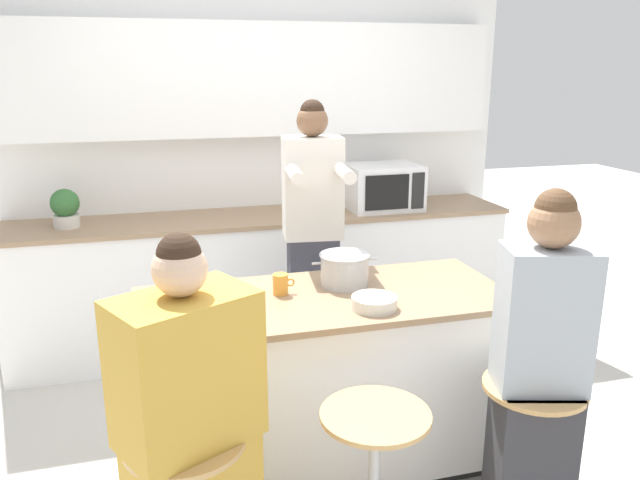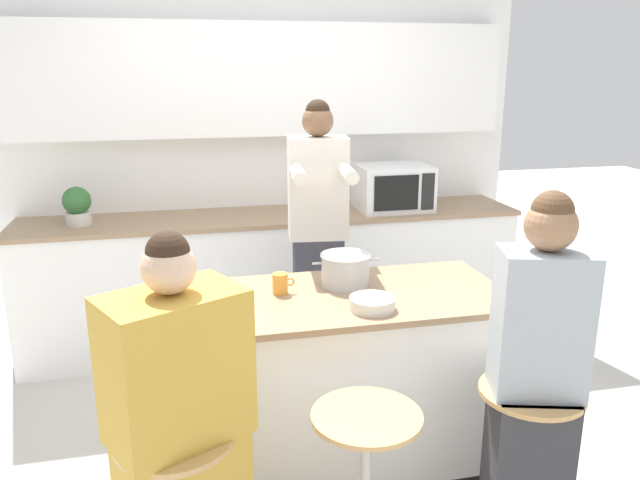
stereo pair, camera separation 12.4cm
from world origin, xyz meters
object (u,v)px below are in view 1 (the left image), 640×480
object	(u,v)px
person_wrapped_blanket	(191,443)
microwave	(383,187)
coffee_cup_near	(281,284)
person_cooking	(313,253)
banana_bunch	(167,316)
fruit_bowl	(374,303)
cooking_pot	(344,269)
potted_plant	(65,208)
kitchen_island	(324,381)
person_seated_near	(537,384)
bar_stool_center	(374,478)
bar_stool_rightmost	(529,446)

from	to	relation	value
person_wrapped_blanket	microwave	bearing A→B (deg)	27.93
person_wrapped_blanket	microwave	world-z (taller)	person_wrapped_blanket
microwave	coffee_cup_near	bearing A→B (deg)	-126.87
person_cooking	microwave	bearing A→B (deg)	53.26
coffee_cup_near	banana_bunch	bearing A→B (deg)	-159.54
fruit_bowl	microwave	bearing A→B (deg)	67.87
cooking_pot	potted_plant	size ratio (longest dim) A/B	1.35
fruit_bowl	potted_plant	size ratio (longest dim) A/B	0.82
banana_bunch	coffee_cup_near	bearing A→B (deg)	20.46
kitchen_island	banana_bunch	bearing A→B (deg)	-170.69
microwave	potted_plant	xyz separation A→B (m)	(-2.11, 0.03, -0.03)
person_seated_near	banana_bunch	xyz separation A→B (m)	(-1.40, 0.56, 0.22)
bar_stool_center	potted_plant	bearing A→B (deg)	120.07
cooking_pot	microwave	xyz separation A→B (m)	(0.71, 1.33, 0.13)
bar_stool_center	banana_bunch	distance (m)	1.05
person_cooking	person_seated_near	distance (m)	1.51
person_wrapped_blanket	banana_bunch	bearing A→B (deg)	67.55
kitchen_island	coffee_cup_near	distance (m)	0.53
cooking_pot	fruit_bowl	xyz separation A→B (m)	(0.03, -0.33, -0.05)
bar_stool_center	microwave	size ratio (longest dim) A/B	1.36
kitchen_island	cooking_pot	xyz separation A→B (m)	(0.14, 0.12, 0.52)
bar_stool_rightmost	potted_plant	distance (m)	2.98
person_seated_near	microwave	xyz separation A→B (m)	(0.15, 2.13, 0.40)
coffee_cup_near	banana_bunch	world-z (taller)	coffee_cup_near
fruit_bowl	person_cooking	bearing A→B (deg)	92.09
kitchen_island	person_cooking	xyz separation A→B (m)	(0.14, 0.71, 0.42)
fruit_bowl	potted_plant	distance (m)	2.22
bar_stool_center	person_cooking	xyz separation A→B (m)	(0.14, 1.41, 0.47)
coffee_cup_near	bar_stool_rightmost	bearing A→B (deg)	-40.32
bar_stool_center	cooking_pot	bearing A→B (deg)	80.46
person_wrapped_blanket	cooking_pot	distance (m)	1.18
person_cooking	fruit_bowl	xyz separation A→B (m)	(0.03, -0.92, 0.04)
bar_stool_rightmost	microwave	bearing A→B (deg)	85.83
person_seated_near	coffee_cup_near	bearing A→B (deg)	155.22
cooking_pot	fruit_bowl	world-z (taller)	cooking_pot
bar_stool_center	bar_stool_rightmost	bearing A→B (deg)	2.00
kitchen_island	microwave	bearing A→B (deg)	59.88
bar_stool_rightmost	coffee_cup_near	world-z (taller)	coffee_cup_near
microwave	potted_plant	distance (m)	2.11
kitchen_island	bar_stool_rightmost	xyz separation A→B (m)	(0.69, -0.67, -0.05)
person_seated_near	microwave	world-z (taller)	person_seated_near
bar_stool_rightmost	microwave	distance (m)	2.24
coffee_cup_near	banana_bunch	size ratio (longest dim) A/B	0.56
potted_plant	person_cooking	bearing A→B (deg)	-28.90
person_seated_near	banana_bunch	distance (m)	1.53
coffee_cup_near	microwave	distance (m)	1.73
microwave	person_cooking	bearing A→B (deg)	-133.69
bar_stool_center	microwave	distance (m)	2.41
person_cooking	person_wrapped_blanket	xyz separation A→B (m)	(-0.81, -1.39, -0.21)
kitchen_island	person_seated_near	world-z (taller)	person_seated_near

